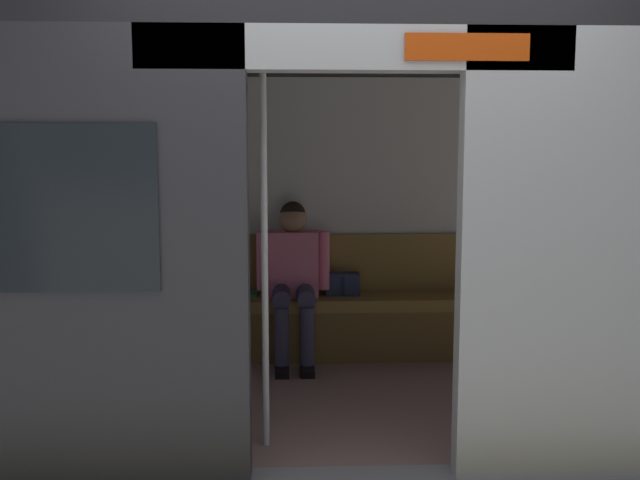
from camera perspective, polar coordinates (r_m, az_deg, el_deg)
ground_plane at (r=3.73m, az=2.58°, el=-18.21°), size 60.00×60.00×0.00m
train_car at (r=4.47m, az=0.58°, el=5.78°), size 6.40×2.55×2.27m
bench_seat at (r=5.53m, az=0.79°, el=-5.66°), size 3.00×0.44×0.48m
person_seated at (r=5.41m, az=-2.13°, el=-2.42°), size 0.55×0.68×1.21m
handbag at (r=5.58m, az=1.78°, el=-3.48°), size 0.26×0.15×0.17m
book at (r=5.59m, az=-5.68°, el=-4.24°), size 0.16×0.23×0.03m
grab_pole_door at (r=3.79m, az=-4.41°, el=-0.91°), size 0.04×0.04×2.13m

